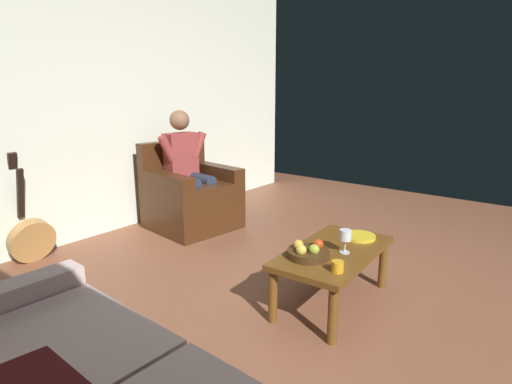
# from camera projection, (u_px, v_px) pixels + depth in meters

# --- Properties ---
(ground_plane) EXTENTS (7.16, 7.16, 0.00)m
(ground_plane) POSITION_uv_depth(u_px,v_px,m) (388.00, 316.00, 2.80)
(ground_plane) COLOR brown
(wall_back) EXTENTS (5.76, 0.06, 2.74)m
(wall_back) POSITION_uv_depth(u_px,v_px,m) (110.00, 100.00, 4.27)
(wall_back) COLOR silver
(wall_back) RESTS_ON ground
(armchair) EXTENTS (0.91, 0.91, 0.92)m
(armchair) POSITION_uv_depth(u_px,v_px,m) (190.00, 198.00, 4.53)
(armchair) COLOR #3F2210
(armchair) RESTS_ON ground
(person_seated) EXTENTS (0.61, 0.58, 1.26)m
(person_seated) POSITION_uv_depth(u_px,v_px,m) (188.00, 166.00, 4.47)
(person_seated) COLOR #953835
(person_seated) RESTS_ON ground
(coffee_table) EXTENTS (1.02, 0.57, 0.40)m
(coffee_table) POSITION_uv_depth(u_px,v_px,m) (333.00, 258.00, 2.90)
(coffee_table) COLOR brown
(coffee_table) RESTS_ON ground
(guitar) EXTENTS (0.39, 0.29, 0.96)m
(guitar) POSITION_uv_depth(u_px,v_px,m) (31.00, 237.00, 3.64)
(guitar) COLOR #B88547
(guitar) RESTS_ON ground
(wine_glass_near) EXTENTS (0.08, 0.08, 0.16)m
(wine_glass_near) POSITION_uv_depth(u_px,v_px,m) (345.00, 236.00, 2.80)
(wine_glass_near) COLOR silver
(wine_glass_near) RESTS_ON coffee_table
(fruit_bowl) EXTENTS (0.28, 0.28, 0.11)m
(fruit_bowl) POSITION_uv_depth(u_px,v_px,m) (308.00, 252.00, 2.74)
(fruit_bowl) COLOR #3D2711
(fruit_bowl) RESTS_ON coffee_table
(decorative_dish) EXTENTS (0.24, 0.24, 0.02)m
(decorative_dish) POSITION_uv_depth(u_px,v_px,m) (359.00, 236.00, 3.11)
(decorative_dish) COLOR gold
(decorative_dish) RESTS_ON coffee_table
(candle_jar) EXTENTS (0.07, 0.07, 0.07)m
(candle_jar) POSITION_uv_depth(u_px,v_px,m) (338.00, 267.00, 2.52)
(candle_jar) COLOR orange
(candle_jar) RESTS_ON coffee_table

